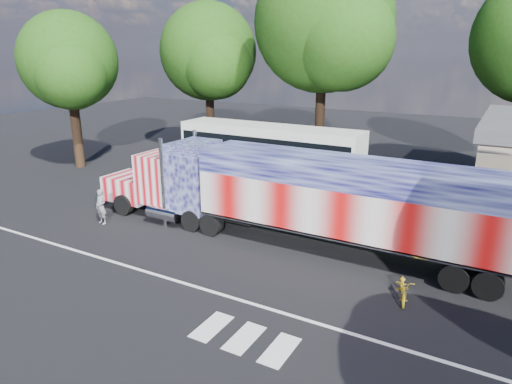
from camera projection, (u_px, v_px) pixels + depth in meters
The scene contains 9 objects.
ground at pixel (222, 252), 19.65m from camera, with size 100.00×100.00×0.00m, color black.
lane_markings at pixel (203, 302), 15.72m from camera, with size 30.00×2.67×0.01m.
semi_truck at pixel (295, 195), 19.98m from camera, with size 20.62×3.26×4.40m.
coach_bus at pixel (269, 152), 30.14m from camera, with size 12.45×2.90×3.62m.
woman at pixel (101, 207), 22.65m from camera, with size 0.65×0.43×1.78m, color slate.
bicycle at pixel (403, 288), 15.78m from camera, with size 0.60×1.72×0.91m, color gold.
tree_w_a at pixel (69, 62), 31.74m from camera, with size 7.08×6.74×11.00m.
tree_n_mid at pixel (326, 23), 31.49m from camera, with size 10.16×9.68×15.02m.
tree_nw_a at pixel (209, 52), 37.71m from camera, with size 8.38×7.98×12.19m.
Camera 1 is at (10.13, -14.94, 8.32)m, focal length 32.00 mm.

